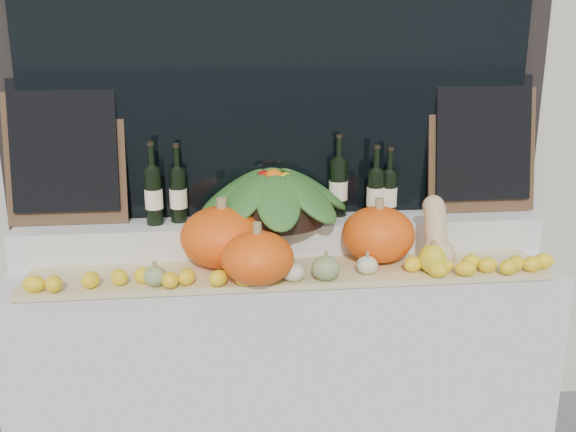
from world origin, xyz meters
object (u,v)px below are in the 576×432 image
at_px(pumpkin_right, 378,234).
at_px(butternut_squash, 436,238).
at_px(pumpkin_left, 223,237).
at_px(wine_bottle_tall, 338,187).
at_px(produce_bowl, 274,195).

relative_size(pumpkin_right, butternut_squash, 1.06).
bearing_deg(pumpkin_left, pumpkin_right, -1.41).
relative_size(pumpkin_left, pumpkin_right, 1.14).
xyz_separation_m(pumpkin_left, butternut_squash, (0.87, -0.11, -0.00)).
relative_size(butternut_squash, wine_bottle_tall, 0.79).
bearing_deg(pumpkin_right, pumpkin_left, 178.59).
distance_m(pumpkin_right, wine_bottle_tall, 0.31).
distance_m(produce_bowl, wine_bottle_tall, 0.30).
height_order(pumpkin_right, produce_bowl, produce_bowl).
bearing_deg(pumpkin_right, wine_bottle_tall, 117.44).
relative_size(pumpkin_left, wine_bottle_tall, 0.95).
height_order(butternut_squash, produce_bowl, produce_bowl).
xyz_separation_m(produce_bowl, wine_bottle_tall, (0.29, 0.06, 0.02)).
relative_size(pumpkin_left, butternut_squash, 1.21).
height_order(pumpkin_left, butternut_squash, butternut_squash).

